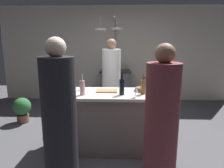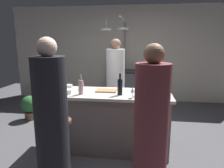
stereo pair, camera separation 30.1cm
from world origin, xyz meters
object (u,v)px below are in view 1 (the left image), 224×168
Objects in this scene: guest_left at (60,125)px; wine_glass_by_chef at (136,90)px; stove_range at (115,87)px; guest_right at (161,130)px; bar_stool_right at (155,146)px; wine_glass_near_left_guest at (81,83)px; wine_glass_near_right_guest at (156,85)px; wine_bottle_amber at (143,86)px; mixing_bowl_steel at (66,88)px; wine_bottle_dark at (122,87)px; wine_bottle_rose at (82,87)px; bar_stool_left at (67,144)px; cutting_board at (107,91)px; mixing_bowl_ceramic at (68,93)px; mixing_bowl_wooden at (142,89)px; pepper_mill at (145,82)px; chef at (111,85)px; potted_plant at (22,108)px.

wine_glass_by_chef is at bearing 40.78° from guest_left.
stove_range is 3.51m from guest_right.
bar_stool_right is 1.45m from wine_glass_near_left_guest.
guest_right is at bearing -96.14° from wine_glass_near_right_guest.
wine_bottle_amber is 1.90× the size of mixing_bowl_steel.
wine_bottle_rose is (-0.57, -0.03, -0.01)m from wine_bottle_dark.
bar_stool_left is 2.12× the size of cutting_board.
cutting_board is at bearing 139.00° from wine_bottle_dark.
mixing_bowl_ceramic is at bearing -174.25° from wine_bottle_amber.
mixing_bowl_wooden is (0.47, -2.35, 0.48)m from stove_range.
guest_left is (-1.08, -0.37, 0.41)m from bar_stool_right.
guest_left is at bearing -138.54° from wine_glass_near_right_guest.
wine_glass_near_right_guest reaches higher than bar_stool_right.
wine_glass_near_left_guest is 0.96× the size of mixing_bowl_ceramic.
wine_bottle_dark is 1.07× the size of wine_bottle_rose.
wine_bottle_dark is (-0.42, 0.50, 0.64)m from bar_stool_right.
guest_left is 5.47× the size of wine_bottle_dark.
wine_bottle_dark is 0.31m from wine_bottle_amber.
bar_stool_right is at bearing -81.37° from mixing_bowl_wooden.
pepper_mill is 0.67× the size of wine_bottle_dark.
chef is 0.96m from pepper_mill.
chef is 0.95m from cutting_board.
wine_bottle_dark is at bearing -161.78° from wine_glass_near_right_guest.
wine_glass_near_left_guest reaches higher than bar_stool_left.
guest_left is at bearing -129.08° from pepper_mill.
chef is 5.76× the size of wine_bottle_amber.
chef is at bearing 72.97° from bar_stool_left.
guest_right reaches higher than wine_glass_near_right_guest.
guest_left is 1.58m from wine_glass_near_right_guest.
wine_bottle_dark is at bearing 114.57° from guest_right.
wine_bottle_amber is 1.01× the size of wine_bottle_rose.
mixing_bowl_steel is (-1.25, -0.11, -0.07)m from pepper_mill.
mixing_bowl_steel is (1.16, -0.80, 0.63)m from potted_plant.
chef is 11.68× the size of wine_glass_near_left_guest.
chef is 5.47× the size of wine_bottle_dark.
wine_glass_near_left_guest is at bearing 153.83° from wine_glass_by_chef.
wine_bottle_dark reaches higher than potted_plant.
potted_plant is 2.64m from wine_glass_by_chef.
wine_bottle_rose is at bearing -174.57° from wine_bottle_amber.
stove_range is at bearing 88.12° from chef.
wine_bottle_rose is (-0.94, -0.43, 0.01)m from pepper_mill.
bar_stool_right is 1.22m from guest_left.
cutting_board is 0.60m from mixing_bowl_ceramic.
chef is at bearing 63.16° from wine_glass_near_left_guest.
stove_range is 2.86× the size of wine_bottle_dark.
wine_bottle_dark is 0.23m from wine_glass_by_chef.
wine_glass_near_left_guest is 0.36m from mixing_bowl_ceramic.
wine_glass_near_right_guest is 0.94× the size of mixing_bowl_steel.
wine_glass_near_left_guest is (-1.01, -0.13, 0.00)m from pepper_mill.
guest_right reaches higher than wine_bottle_dark.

